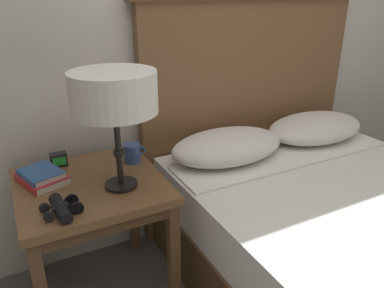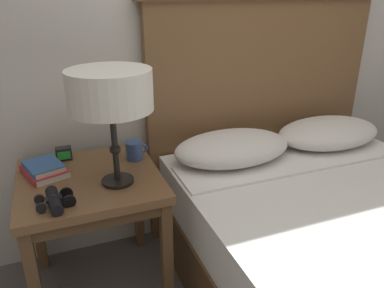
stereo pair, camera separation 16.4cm
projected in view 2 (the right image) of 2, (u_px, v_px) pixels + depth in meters
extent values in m
cube|color=brown|center=(89.00, 180.00, 1.58)|extent=(0.58, 0.58, 0.04)
cube|color=brown|center=(90.00, 189.00, 1.60)|extent=(0.55, 0.55, 0.05)
cube|color=brown|center=(167.00, 260.00, 1.56)|extent=(0.04, 0.04, 0.56)
cube|color=brown|center=(36.00, 220.00, 1.83)|extent=(0.04, 0.04, 0.56)
cube|color=brown|center=(138.00, 200.00, 2.00)|extent=(0.04, 0.04, 0.56)
cube|color=white|center=(293.00, 160.00, 1.89)|extent=(1.20, 0.28, 0.01)
cube|color=brown|center=(259.00, 119.00, 2.15)|extent=(1.32, 0.06, 1.28)
ellipsoid|color=silver|center=(232.00, 148.00, 1.86)|extent=(0.60, 0.36, 0.15)
ellipsoid|color=silver|center=(328.00, 133.00, 2.05)|extent=(0.60, 0.36, 0.15)
cylinder|color=black|center=(118.00, 181.00, 1.52)|extent=(0.13, 0.13, 0.01)
cylinder|color=black|center=(115.00, 146.00, 1.47)|extent=(0.02, 0.02, 0.29)
sphere|color=black|center=(115.00, 149.00, 1.47)|extent=(0.04, 0.04, 0.04)
cylinder|color=silver|center=(110.00, 90.00, 1.38)|extent=(0.32, 0.32, 0.15)
cube|color=silver|center=(45.00, 171.00, 1.59)|extent=(0.20, 0.23, 0.03)
cube|color=#B2282D|center=(45.00, 168.00, 1.58)|extent=(0.20, 0.23, 0.00)
cube|color=#B2282D|center=(28.00, 177.00, 1.54)|extent=(0.07, 0.19, 0.03)
cube|color=silver|center=(44.00, 166.00, 1.58)|extent=(0.17, 0.20, 0.02)
cube|color=#2D568E|center=(43.00, 164.00, 1.57)|extent=(0.18, 0.20, 0.00)
cube|color=#2D568E|center=(28.00, 170.00, 1.54)|extent=(0.06, 0.16, 0.02)
cylinder|color=black|center=(55.00, 205.00, 1.33)|extent=(0.05, 0.10, 0.04)
cylinder|color=black|center=(69.00, 202.00, 1.35)|extent=(0.05, 0.01, 0.05)
cylinder|color=black|center=(41.00, 208.00, 1.31)|extent=(0.04, 0.02, 0.04)
cylinder|color=black|center=(53.00, 196.00, 1.38)|extent=(0.05, 0.10, 0.04)
cylinder|color=black|center=(66.00, 194.00, 1.40)|extent=(0.05, 0.01, 0.05)
cylinder|color=black|center=(39.00, 199.00, 1.36)|extent=(0.04, 0.02, 0.04)
cube|color=black|center=(54.00, 199.00, 1.35)|extent=(0.06, 0.04, 0.01)
cylinder|color=black|center=(54.00, 198.00, 1.35)|extent=(0.02, 0.01, 0.02)
cylinder|color=#334C84|center=(134.00, 151.00, 1.72)|extent=(0.08, 0.08, 0.08)
torus|color=#334C84|center=(143.00, 148.00, 1.73)|extent=(0.05, 0.01, 0.05)
cube|color=black|center=(64.00, 154.00, 1.72)|extent=(0.07, 0.04, 0.06)
cube|color=green|center=(64.00, 156.00, 1.70)|extent=(0.06, 0.00, 0.04)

